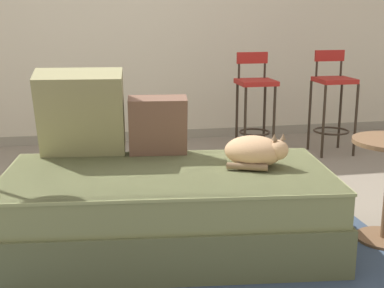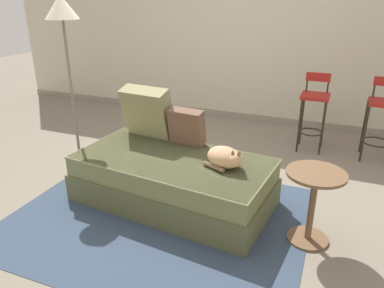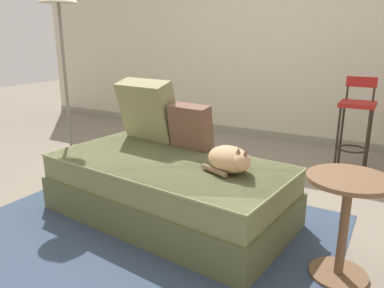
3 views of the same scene
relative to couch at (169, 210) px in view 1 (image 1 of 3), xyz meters
The scene contains 10 objects.
ground_plane 0.46m from the couch, 90.00° to the left, with size 16.00×16.00×0.00m, color slate.
wall_back_panel 2.86m from the couch, 90.00° to the left, with size 8.00×0.10×2.60m, color beige.
wall_baseboard_trim 2.60m from the couch, 90.00° to the left, with size 8.00×0.02×0.09m, color gray.
area_rug 0.37m from the couch, 90.00° to the right, with size 2.47×2.00×0.01m, color #334256.
couch is the anchor object (origin of this frame).
throw_pillow_corner 0.77m from the couch, 138.08° to the left, with size 0.52×0.35×0.52m.
throw_pillow_middle 0.53m from the couch, 90.93° to the left, with size 0.36×0.21×0.36m.
cat 0.57m from the couch, ahead, with size 0.39×0.35×0.20m.
bar_stool_near_window 2.08m from the couch, 59.37° to the left, with size 0.32×0.32×0.92m.
bar_stool_by_doorway 2.53m from the couch, 44.75° to the left, with size 0.33×0.33×0.93m.
Camera 1 is at (-0.40, -3.11, 1.27)m, focal length 50.00 mm.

